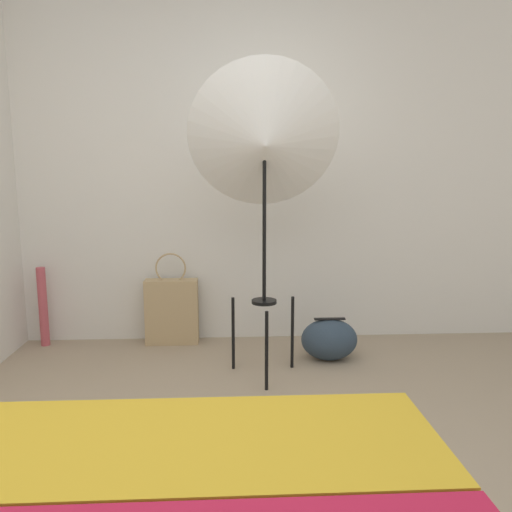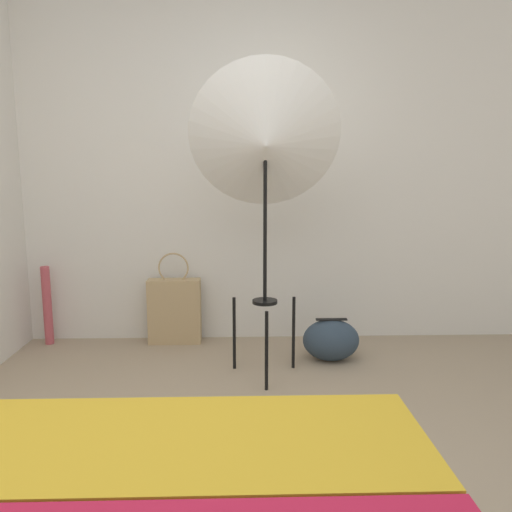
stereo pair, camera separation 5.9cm
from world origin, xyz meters
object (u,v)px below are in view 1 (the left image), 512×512
(tote_bag, at_px, (172,311))
(duffel_bag, at_px, (329,339))
(paper_roll, at_px, (43,307))
(photo_umbrella, at_px, (265,142))

(tote_bag, relative_size, duffel_bag, 1.79)
(tote_bag, bearing_deg, paper_roll, 179.98)
(tote_bag, xyz_separation_m, paper_roll, (-0.90, 0.00, 0.04))
(tote_bag, height_order, duffel_bag, tote_bag)
(tote_bag, distance_m, paper_roll, 0.91)
(duffel_bag, xyz_separation_m, paper_roll, (-1.97, 0.38, 0.15))
(photo_umbrella, relative_size, tote_bag, 2.79)
(paper_roll, bearing_deg, duffel_bag, -10.82)
(duffel_bag, relative_size, paper_roll, 0.65)
(photo_umbrella, distance_m, duffel_bag, 1.35)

